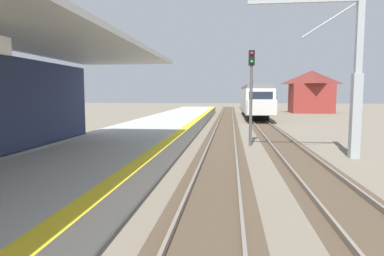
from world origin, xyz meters
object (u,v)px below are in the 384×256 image
Objects in this scene: catenary_pylon_far_side at (350,77)px; distant_trackside_house at (311,91)px; rail_signal_post at (251,88)px; approaching_train at (255,100)px.

catenary_pylon_far_side is 1.14× the size of distant_trackside_house.
approaching_train is at bearing 85.54° from rail_signal_post.
distant_trackside_house reaches higher than approaching_train.
catenary_pylon_far_side is (4.10, -3.11, 0.41)m from rail_signal_post.
catenary_pylon_far_side reaches higher than distant_trackside_house.
approaching_train is 2.61× the size of catenary_pylon_far_side.
distant_trackside_house is (9.17, 10.51, 1.16)m from approaching_train.
distant_trackside_house is at bearing 72.20° from rail_signal_post.
distant_trackside_house is at bearing 79.52° from catenary_pylon_far_side.
approaching_train is at bearing -131.10° from distant_trackside_house.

